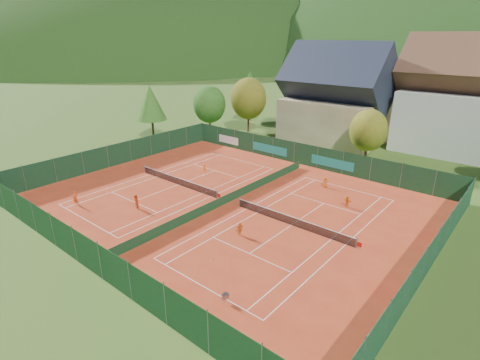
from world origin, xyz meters
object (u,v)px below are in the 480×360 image
at_px(chalet, 336,102).
at_px(ball_hopper, 226,296).
at_px(player_right_far_a, 325,182).
at_px(hotel_block_a, 477,105).
at_px(player_left_far, 205,168).
at_px(player_right_far_b, 347,201).
at_px(player_left_mid, 136,202).
at_px(player_right_near, 240,229).
at_px(player_left_near, 75,198).

bearing_deg(chalet, ball_hopper, -72.22).
distance_m(ball_hopper, player_right_far_a, 23.17).
bearing_deg(player_right_far_a, hotel_block_a, -140.30).
bearing_deg(player_left_far, player_right_far_b, -161.41).
relative_size(chalet, ball_hopper, 20.25).
bearing_deg(player_left_mid, player_right_near, 39.11).
bearing_deg(ball_hopper, player_right_far_b, 90.75).
height_order(hotel_block_a, ball_hopper, hotel_block_a).
distance_m(player_right_near, player_right_far_a, 15.18).
distance_m(hotel_block_a, player_right_far_b, 30.21).
relative_size(player_left_far, player_right_far_a, 0.99).
relative_size(ball_hopper, player_left_near, 0.52).
bearing_deg(player_left_mid, player_right_far_a, 82.07).
bearing_deg(player_right_near, chalet, 39.39).
bearing_deg(hotel_block_a, ball_hopper, -96.50).
bearing_deg(player_left_near, player_right_far_b, 19.41).
bearing_deg(player_left_mid, ball_hopper, 9.99).
distance_m(player_left_mid, player_right_near, 11.97).
bearing_deg(player_right_far_a, player_right_far_b, 112.78).
relative_size(chalet, player_left_mid, 10.25).
distance_m(player_right_far_a, player_right_far_b, 5.55).
bearing_deg(player_left_near, ball_hopper, -22.88).
bearing_deg(player_left_mid, hotel_block_a, 89.09).
bearing_deg(ball_hopper, player_left_far, 137.88).
relative_size(ball_hopper, player_left_far, 0.64).
bearing_deg(chalet, player_left_near, -102.47).
xyz_separation_m(chalet, player_right_far_a, (8.92, -19.42, -5.99)).
bearing_deg(player_left_mid, player_left_far, 127.17).
bearing_deg(hotel_block_a, player_right_near, -104.53).
height_order(player_right_far_a, player_right_far_b, player_right_far_a).
xyz_separation_m(player_left_far, player_right_near, (14.06, -9.73, 0.03)).
xyz_separation_m(hotel_block_a, player_right_far_a, (-10.08, -25.42, -6.75)).
height_order(player_left_near, player_right_far_b, player_left_near).
distance_m(player_right_near, player_right_far_b, 12.66).
xyz_separation_m(player_right_near, player_right_far_a, (0.44, 15.18, -0.02)).
bearing_deg(player_right_far_a, ball_hopper, 72.76).
distance_m(hotel_block_a, player_right_far_a, 28.17).
bearing_deg(player_left_near, chalet, 58.24).
relative_size(ball_hopper, player_left_mid, 0.51).
distance_m(chalet, ball_hopper, 44.66).
xyz_separation_m(chalet, ball_hopper, (13.51, -42.13, -6.07)).
distance_m(player_left_far, player_right_far_b, 18.95).
bearing_deg(player_left_near, hotel_block_a, 39.77).
bearing_deg(ball_hopper, player_right_near, 123.76).
xyz_separation_m(player_left_mid, player_left_far, (-2.39, 12.40, -0.16)).
relative_size(player_left_mid, player_right_far_b, 1.26).
xyz_separation_m(ball_hopper, player_right_far_a, (-4.59, 22.71, 0.08)).
height_order(hotel_block_a, player_left_near, hotel_block_a).
height_order(chalet, player_right_far_b, chalet).
xyz_separation_m(hotel_block_a, ball_hopper, (-5.49, -48.13, -6.83)).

